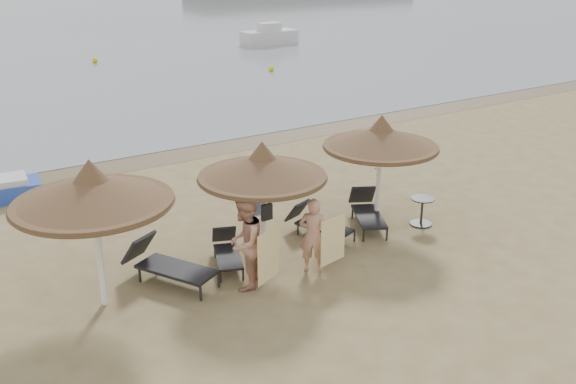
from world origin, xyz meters
name	(u,v)px	position (x,y,z in m)	size (l,w,h in m)	color
ground	(273,285)	(0.00, 0.00, 0.00)	(160.00, 160.00, 0.00)	#938258
wet_sand_strip	(122,165)	(0.00, 9.40, 0.00)	(200.00, 1.60, 0.01)	brown
palapa_left	(92,191)	(-3.18, 1.17, 2.39)	(3.03, 3.03, 3.01)	white
palapa_center	(262,167)	(0.42, 1.09, 2.22)	(2.81, 2.81, 2.79)	white
palapa_right	(381,138)	(3.92, 1.34, 2.26)	(2.86, 2.86, 2.83)	white
lounger_far_left	(165,263)	(-1.79, 1.39, 0.42)	(1.59, 2.16, 0.93)	#29292A
lounger_near_left	(227,250)	(-0.33, 1.42, 0.32)	(1.06, 1.67, 0.71)	#29292A
lounger_near_right	(316,222)	(2.19, 1.56, 0.35)	(1.12, 1.82, 0.78)	#29292A
lounger_far_right	(367,210)	(3.66, 1.43, 0.38)	(1.41, 1.96, 0.84)	#29292A
side_table	(422,212)	(4.81, 0.65, 0.34)	(0.60, 0.60, 0.72)	#29292A
person_left	(245,236)	(-0.49, 0.27, 1.15)	(1.06, 0.69, 2.31)	tan
person_right	(313,229)	(1.08, 0.11, 0.98)	(0.90, 0.58, 1.95)	tan
towel_left	(269,255)	(-0.14, -0.08, 0.78)	(0.73, 0.37, 1.12)	yellow
towel_right	(333,240)	(1.43, -0.14, 0.74)	(0.75, 0.17, 1.07)	yellow
bag_patterned	(259,207)	(0.42, 1.27, 1.24)	(0.31, 0.13, 0.38)	white
bag_dark	(267,212)	(0.42, 0.93, 1.24)	(0.26, 0.10, 0.37)	black
pedal_boat	(4,189)	(-3.76, 8.19, 0.33)	(1.98, 1.30, 0.88)	#2746B2
buoy_mid	(95,60)	(5.14, 29.13, 0.17)	(0.34, 0.34, 0.34)	yellow
buoy_right	(271,69)	(12.70, 20.99, 0.16)	(0.31, 0.31, 0.31)	yellow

